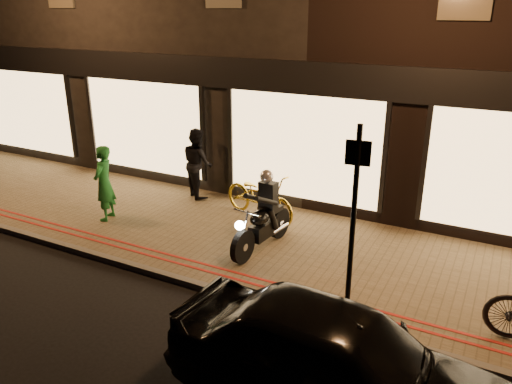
# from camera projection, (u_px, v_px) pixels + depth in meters

# --- Properties ---
(ground) EXTENTS (90.00, 90.00, 0.00)m
(ground) POSITION_uv_depth(u_px,v_px,m) (210.00, 294.00, 8.47)
(ground) COLOR black
(ground) RESTS_ON ground
(sidewalk) EXTENTS (50.00, 4.00, 0.12)m
(sidewalk) POSITION_uv_depth(u_px,v_px,m) (263.00, 244.00, 10.11)
(sidewalk) COLOR brown
(sidewalk) RESTS_ON ground
(kerb_stone) EXTENTS (50.00, 0.14, 0.12)m
(kerb_stone) POSITION_uv_depth(u_px,v_px,m) (211.00, 289.00, 8.49)
(kerb_stone) COLOR #59544C
(kerb_stone) RESTS_ON ground
(red_kerb_lines) EXTENTS (50.00, 0.26, 0.01)m
(red_kerb_lines) POSITION_uv_depth(u_px,v_px,m) (226.00, 273.00, 8.88)
(red_kerb_lines) COLOR maroon
(red_kerb_lines) RESTS_ON sidewalk
(building_row) EXTENTS (48.00, 10.11, 8.50)m
(building_row) POSITION_uv_depth(u_px,v_px,m) (373.00, 19.00, 14.45)
(building_row) COLOR black
(building_row) RESTS_ON ground
(motorcycle) EXTENTS (0.62, 1.94, 1.59)m
(motorcycle) POSITION_uv_depth(u_px,v_px,m) (263.00, 219.00, 9.60)
(motorcycle) COLOR black
(motorcycle) RESTS_ON sidewalk
(sign_post) EXTENTS (0.35, 0.09, 3.00)m
(sign_post) POSITION_uv_depth(u_px,v_px,m) (353.00, 216.00, 7.07)
(sign_post) COLOR black
(sign_post) RESTS_ON sidewalk
(bicycle_gold) EXTENTS (2.09, 1.23, 1.04)m
(bicycle_gold) POSITION_uv_depth(u_px,v_px,m) (259.00, 196.00, 11.03)
(bicycle_gold) COLOR gold
(bicycle_gold) RESTS_ON sidewalk
(person_green) EXTENTS (0.56, 0.70, 1.68)m
(person_green) POSITION_uv_depth(u_px,v_px,m) (104.00, 183.00, 10.89)
(person_green) COLOR #1C6C29
(person_green) RESTS_ON sidewalk
(person_dark) EXTENTS (1.06, 1.01, 1.72)m
(person_dark) POSITION_uv_depth(u_px,v_px,m) (198.00, 163.00, 12.25)
(person_dark) COLOR black
(person_dark) RESTS_ON sidewalk
(parked_car) EXTENTS (4.27, 1.91, 1.43)m
(parked_car) POSITION_uv_depth(u_px,v_px,m) (339.00, 364.00, 5.75)
(parked_car) COLOR black
(parked_car) RESTS_ON ground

